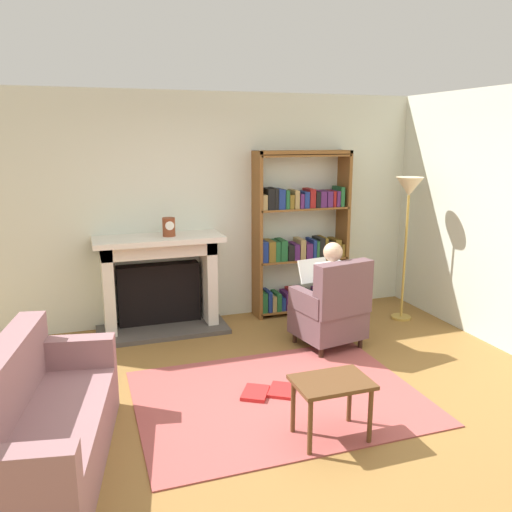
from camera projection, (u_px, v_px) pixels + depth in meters
ground at (292, 415)px, 4.23m from camera, size 14.00×14.00×0.00m
back_wall at (212, 208)px, 6.28m from camera, size 5.60×0.10×2.70m
side_wall_right at (468, 213)px, 5.91m from camera, size 0.10×5.20×2.70m
area_rug at (278, 397)px, 4.50m from camera, size 2.40×1.80×0.01m
fireplace at (159, 280)px, 6.00m from camera, size 1.46×0.64×1.11m
mantel_clock at (169, 227)px, 5.80m from camera, size 0.14×0.14×0.21m
bookshelf at (301, 240)px, 6.51m from camera, size 1.19×0.32×2.03m
armchair_reading at (332, 310)px, 5.48m from camera, size 0.75×0.73×0.97m
seated_reader at (326, 289)px, 5.54m from camera, size 0.42×0.58×1.14m
sofa_floral at (39, 427)px, 3.46m from camera, size 1.02×1.80×0.85m
side_table at (332, 390)px, 3.82m from camera, size 0.56×0.39×0.47m
scattered_books at (267, 392)px, 4.55m from camera, size 0.56×0.37×0.03m
floor_lamp at (409, 200)px, 6.13m from camera, size 0.32×0.32×1.73m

